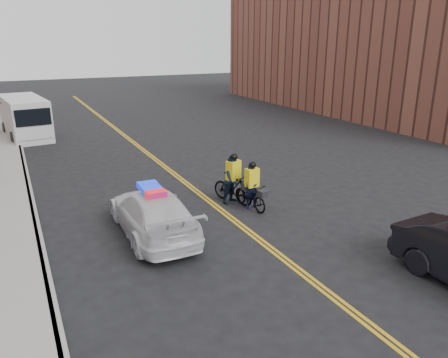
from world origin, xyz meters
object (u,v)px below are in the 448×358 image
police_cruiser (153,213)px  cargo_van (25,118)px  cyclist_far (234,183)px  cyclist_near (252,192)px

police_cruiser → cargo_van: bearing=-80.1°
cargo_van → cyclist_far: size_ratio=3.09×
cargo_van → cyclist_near: cargo_van is taller
police_cruiser → cyclist_near: cyclist_near is taller
cargo_van → cyclist_far: bearing=-74.9°
cargo_van → cyclist_far: 16.82m
police_cruiser → cyclist_far: 3.76m
cargo_van → cyclist_near: size_ratio=3.27×
police_cruiser → cyclist_far: bearing=-158.4°
cyclist_near → cyclist_far: cyclist_far is taller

